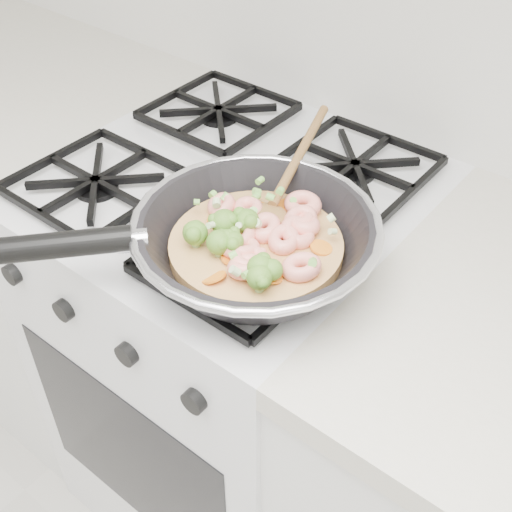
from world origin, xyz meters
The scene contains 3 objects.
stove centered at (0.00, 1.70, 0.46)m, with size 0.60×0.60×0.92m.
counter_left centered at (-0.80, 1.70, 0.45)m, with size 1.00×0.60×0.90m.
skillet centered at (0.17, 1.55, 0.96)m, with size 0.42×0.56×0.09m.
Camera 1 is at (0.59, 1.03, 1.52)m, focal length 45.86 mm.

